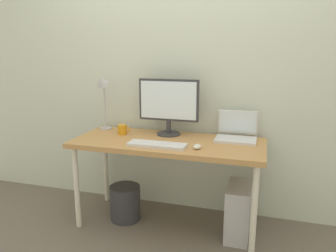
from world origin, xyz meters
The scene contains 11 objects.
ground_plane centered at (0.00, 0.00, 0.00)m, with size 6.00×6.00×0.00m, color #665B51.
back_wall centered at (0.00, 0.37, 1.30)m, with size 4.40×0.04×2.60m, color silver.
desk centered at (0.00, 0.00, 0.66)m, with size 1.52×0.63×0.73m.
monitor centered at (-0.05, 0.18, 1.00)m, with size 0.51×0.20×0.47m.
laptop centered at (0.52, 0.20, 0.79)m, with size 0.32×0.27×0.23m.
desk_lamp centered at (-0.66, 0.18, 1.09)m, with size 0.11×0.16×0.51m.
keyboard centered at (-0.03, -0.17, 0.74)m, with size 0.44×0.14×0.02m, color silver.
mouse centered at (0.27, -0.15, 0.74)m, with size 0.06×0.09×0.03m, color silver.
coffee_mug centered at (-0.43, 0.08, 0.77)m, with size 0.11×0.08×0.08m.
computer_tower centered at (0.58, -0.02, 0.21)m, with size 0.18×0.36×0.42m, color #B2B2B7.
wastebasket centered at (-0.38, -0.03, 0.15)m, with size 0.26×0.26×0.30m, color #333338.
Camera 1 is at (0.72, -2.41, 1.43)m, focal length 34.97 mm.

